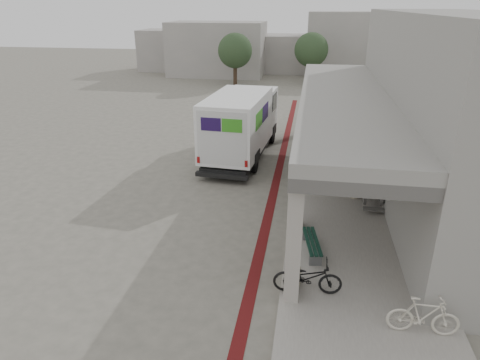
% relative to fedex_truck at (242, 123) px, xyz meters
% --- Properties ---
extents(ground, '(120.00, 120.00, 0.00)m').
position_rel_fedex_truck_xyz_m(ground, '(1.05, -7.76, -1.76)').
color(ground, '#636055').
rests_on(ground, ground).
extents(bike_lane_stripe, '(0.35, 40.00, 0.01)m').
position_rel_fedex_truck_xyz_m(bike_lane_stripe, '(2.05, -5.76, -1.76)').
color(bike_lane_stripe, '#561112').
rests_on(bike_lane_stripe, ground).
extents(sidewalk, '(4.40, 28.00, 0.12)m').
position_rel_fedex_truck_xyz_m(sidewalk, '(5.05, -7.76, -1.70)').
color(sidewalk, gray).
rests_on(sidewalk, ground).
extents(transit_building, '(7.60, 17.00, 7.00)m').
position_rel_fedex_truck_xyz_m(transit_building, '(7.88, -3.26, 1.64)').
color(transit_building, gray).
rests_on(transit_building, ground).
extents(distant_backdrop, '(28.00, 10.00, 6.50)m').
position_rel_fedex_truck_xyz_m(distant_backdrop, '(-1.80, 28.13, 0.94)').
color(distant_backdrop, gray).
rests_on(distant_backdrop, ground).
extents(tree_left, '(3.20, 3.20, 4.80)m').
position_rel_fedex_truck_xyz_m(tree_left, '(-3.95, 20.24, 1.42)').
color(tree_left, '#38281C').
rests_on(tree_left, ground).
extents(tree_mid, '(3.20, 3.20, 4.80)m').
position_rel_fedex_truck_xyz_m(tree_mid, '(3.05, 22.24, 1.42)').
color(tree_mid, '#38281C').
rests_on(tree_mid, ground).
extents(tree_right, '(3.20, 3.20, 4.80)m').
position_rel_fedex_truck_xyz_m(tree_right, '(11.05, 21.24, 1.42)').
color(tree_right, '#38281C').
rests_on(tree_right, ground).
extents(fedex_truck, '(2.97, 7.91, 3.31)m').
position_rel_fedex_truck_xyz_m(fedex_truck, '(0.00, 0.00, 0.00)').
color(fedex_truck, black).
rests_on(fedex_truck, ground).
extents(bench, '(0.66, 1.79, 0.41)m').
position_rel_fedex_truck_xyz_m(bench, '(3.65, -8.88, -1.35)').
color(bench, slate).
rests_on(bench, sidewalk).
extents(bollard_near, '(0.45, 0.45, 0.67)m').
position_rel_fedex_truck_xyz_m(bollard_near, '(3.15, -10.60, -1.31)').
color(bollard_near, gray).
rests_on(bollard_near, sidewalk).
extents(bollard_far, '(0.43, 0.43, 0.65)m').
position_rel_fedex_truck_xyz_m(bollard_far, '(5.31, -4.46, -1.32)').
color(bollard_far, gray).
rests_on(bollard_far, sidewalk).
extents(utility_cabinet, '(0.62, 0.76, 1.12)m').
position_rel_fedex_truck_xyz_m(utility_cabinet, '(6.05, -4.15, -1.08)').
color(utility_cabinet, slate).
rests_on(utility_cabinet, sidewalk).
extents(bicycle_black, '(1.84, 0.74, 0.95)m').
position_rel_fedex_truck_xyz_m(bicycle_black, '(3.55, -10.92, -1.17)').
color(bicycle_black, black).
rests_on(bicycle_black, sidewalk).
extents(bicycle_cream, '(1.64, 0.47, 0.99)m').
position_rel_fedex_truck_xyz_m(bicycle_cream, '(6.21, -12.03, -1.15)').
color(bicycle_cream, beige).
rests_on(bicycle_cream, sidewalk).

